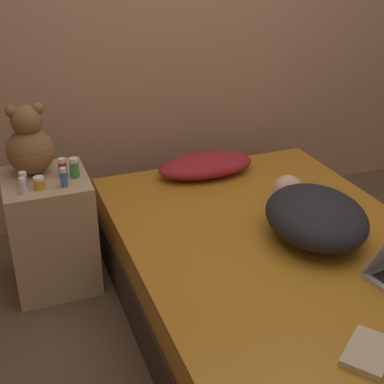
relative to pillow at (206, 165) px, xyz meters
The scene contains 13 objects.
ground_plane 0.90m from the pillow, 86.63° to the right, with size 12.00×12.00×0.00m, color brown.
bed 0.81m from the pillow, 86.63° to the right, with size 1.35×1.91×0.40m.
nightstand 0.92m from the pillow, behind, with size 0.40×0.44×0.59m.
pillow is the anchor object (origin of this frame).
person_lying 0.82m from the pillow, 75.31° to the right, with size 0.51×0.71×0.21m.
teddy_bear 0.98m from the pillow, behind, with size 0.23×0.23×0.35m.
bottle_green 0.79m from the pillow, 166.54° to the right, with size 0.05×0.05×0.10m.
bottle_blue 0.87m from the pillow, 161.94° to the right, with size 0.03×0.03×0.09m.
bottle_clear 1.05m from the pillow, 164.73° to the right, with size 0.03×0.03×0.07m.
bottle_pink 1.02m from the pillow, 168.50° to the right, with size 0.04×0.04×0.07m.
bottle_amber 0.97m from the pillow, 164.93° to the right, with size 0.05×0.05×0.06m.
bottle_red 0.83m from the pillow, 169.40° to the right, with size 0.04×0.04×0.09m.
book 1.52m from the pillow, 91.60° to the right, with size 0.25×0.23×0.02m.
Camera 1 is at (-1.10, -1.80, 1.65)m, focal length 50.00 mm.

